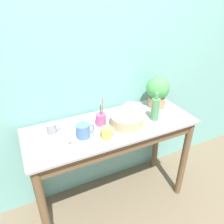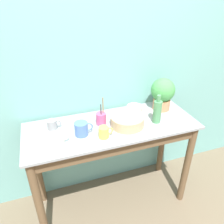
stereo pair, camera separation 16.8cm
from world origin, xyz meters
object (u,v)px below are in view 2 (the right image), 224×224
mug_yellow (104,132)px  utensil_cup (101,118)px  mug_cream (59,138)px  bowl_small_cream (134,109)px  bowl_wash_large (127,121)px  potted_plant (163,93)px  bottle_tall (157,111)px  mug_grey (52,124)px  mug_blue (82,129)px

mug_yellow → utensil_cup: utensil_cup is taller
mug_cream → mug_yellow: 0.32m
bowl_small_cream → utensil_cup: (-0.33, -0.09, 0.02)m
bowl_wash_large → potted_plant: bearing=21.8°
bowl_wash_large → mug_cream: (-0.54, -0.06, 0.00)m
bottle_tall → mug_grey: size_ratio=2.24×
mug_grey → utensil_cup: utensil_cup is taller
bowl_small_cream → utensil_cup: size_ratio=0.58×
potted_plant → utensil_cup: 0.60m
bowl_wash_large → mug_yellow: 0.24m
mug_cream → utensil_cup: size_ratio=0.48×
bowl_small_cream → utensil_cup: utensil_cup is taller
bowl_wash_large → bowl_small_cream: (0.14, 0.18, -0.01)m
bottle_tall → mug_cream: bearing=-177.6°
potted_plant → bowl_wash_large: bearing=-158.2°
mug_grey → utensil_cup: 0.38m
potted_plant → mug_blue: bearing=-167.6°
mug_grey → bowl_small_cream: 0.71m
bowl_small_cream → potted_plant: bearing=-4.9°
bowl_small_cream → mug_yellow: bearing=-142.9°
bowl_wash_large → mug_yellow: size_ratio=2.44×
mug_cream → mug_blue: mug_blue is taller
bottle_tall → utensil_cup: bearing=164.9°
utensil_cup → bottle_tall: bearing=-15.1°
mug_cream → utensil_cup: (0.35, 0.15, 0.01)m
bottle_tall → mug_cream: 0.79m
potted_plant → mug_cream: (-0.93, -0.22, -0.11)m
bowl_small_cream → bottle_tall: bearing=-63.8°
bowl_small_cream → utensil_cup: bearing=-164.5°
mug_grey → potted_plant: bearing=1.0°
potted_plant → mug_grey: size_ratio=2.71×
mug_blue → bowl_small_cream: 0.54m
bowl_wash_large → mug_yellow: mug_yellow is taller
potted_plant → bowl_wash_large: potted_plant is taller
bowl_wash_large → mug_grey: (-0.56, 0.14, -0.00)m
mug_grey → utensil_cup: size_ratio=0.46×
mug_grey → bowl_small_cream: bearing=3.1°
mug_blue → utensil_cup: (0.18, 0.10, -0.00)m
mug_yellow → mug_grey: bearing=145.6°
bottle_tall → utensil_cup: (-0.43, 0.12, -0.05)m
mug_cream → mug_yellow: bearing=-5.8°
mug_yellow → bowl_small_cream: size_ratio=0.81×
mug_cream → mug_yellow: mug_cream is taller
mug_grey → mug_cream: size_ratio=0.96×
mug_cream → utensil_cup: 0.38m
bowl_wash_large → bowl_small_cream: bowl_wash_large is taller
potted_plant → mug_yellow: 0.67m
mug_blue → utensil_cup: 0.20m
mug_cream → bowl_small_cream: mug_cream is taller
bottle_tall → mug_cream: bottle_tall is taller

